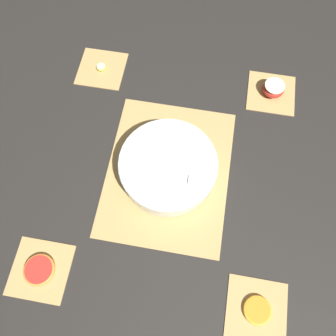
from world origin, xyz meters
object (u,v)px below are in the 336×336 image
object	(u,v)px
fruit_salad_bowl	(168,166)
grapefruit_slice	(39,270)
apple_half	(273,89)
orange_slice_whole	(257,310)
banana_coin_single	(101,67)

from	to	relation	value
fruit_salad_bowl	grapefruit_slice	world-z (taller)	fruit_salad_bowl
fruit_salad_bowl	apple_half	xyz separation A→B (m)	(-0.34, 0.29, -0.02)
apple_half	fruit_salad_bowl	bearing A→B (deg)	-40.77
fruit_salad_bowl	grapefruit_slice	bearing A→B (deg)	-40.77
grapefruit_slice	apple_half	bearing A→B (deg)	139.23
orange_slice_whole	banana_coin_single	xyz separation A→B (m)	(-0.68, -0.58, -0.00)
apple_half	banana_coin_single	distance (m)	0.58
orange_slice_whole	grapefruit_slice	bearing A→B (deg)	-90.00
apple_half	orange_slice_whole	distance (m)	0.68
orange_slice_whole	banana_coin_single	world-z (taller)	orange_slice_whole
fruit_salad_bowl	banana_coin_single	world-z (taller)	fruit_salad_bowl
orange_slice_whole	apple_half	bearing A→B (deg)	180.00
grapefruit_slice	banana_coin_single	bearing A→B (deg)	180.00
orange_slice_whole	fruit_salad_bowl	bearing A→B (deg)	-139.25
fruit_salad_bowl	apple_half	distance (m)	0.45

